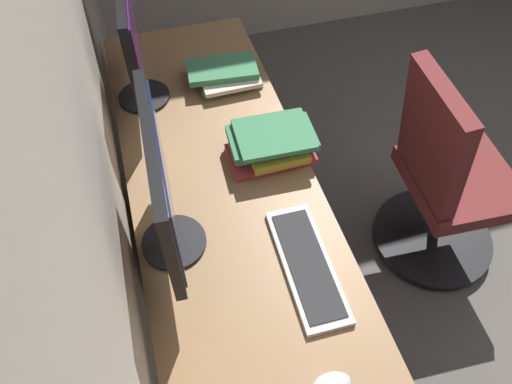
{
  "coord_description": "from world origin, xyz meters",
  "views": [
    {
      "loc": [
        -0.75,
        1.85,
        2.01
      ],
      "look_at": [
        0.06,
        1.61,
        0.95
      ],
      "focal_mm": 34.31,
      "sensor_mm": 36.0,
      "label": 1
    }
  ],
  "objects_px": {
    "drawer_pedestal": "(224,255)",
    "keyboard_main": "(307,265)",
    "monitor_secondary": "(132,41)",
    "office_chair": "(444,184)",
    "monitor_primary": "(162,189)",
    "book_stack_far": "(273,143)",
    "book_stack_near": "(226,74)"
  },
  "relations": [
    {
      "from": "drawer_pedestal",
      "to": "book_stack_far",
      "type": "xyz_separation_m",
      "value": [
        0.13,
        -0.23,
        0.44
      ]
    },
    {
      "from": "monitor_secondary",
      "to": "drawer_pedestal",
      "type": "bearing_deg",
      "value": -163.72
    },
    {
      "from": "book_stack_near",
      "to": "monitor_primary",
      "type": "bearing_deg",
      "value": 154.57
    },
    {
      "from": "book_stack_near",
      "to": "book_stack_far",
      "type": "xyz_separation_m",
      "value": [
        -0.44,
        -0.06,
        0.02
      ]
    },
    {
      "from": "keyboard_main",
      "to": "book_stack_far",
      "type": "bearing_deg",
      "value": -4.52
    },
    {
      "from": "monitor_primary",
      "to": "office_chair",
      "type": "bearing_deg",
      "value": -82.05
    },
    {
      "from": "drawer_pedestal",
      "to": "keyboard_main",
      "type": "height_order",
      "value": "keyboard_main"
    },
    {
      "from": "drawer_pedestal",
      "to": "keyboard_main",
      "type": "relative_size",
      "value": 1.64
    },
    {
      "from": "monitor_primary",
      "to": "book_stack_near",
      "type": "height_order",
      "value": "monitor_primary"
    },
    {
      "from": "keyboard_main",
      "to": "office_chair",
      "type": "distance_m",
      "value": 0.87
    },
    {
      "from": "monitor_primary",
      "to": "book_stack_near",
      "type": "distance_m",
      "value": 0.83
    },
    {
      "from": "monitor_primary",
      "to": "book_stack_near",
      "type": "relative_size",
      "value": 1.75
    },
    {
      "from": "monitor_primary",
      "to": "monitor_secondary",
      "type": "height_order",
      "value": "monitor_primary"
    },
    {
      "from": "monitor_secondary",
      "to": "keyboard_main",
      "type": "xyz_separation_m",
      "value": [
        -0.9,
        -0.36,
        -0.25
      ]
    },
    {
      "from": "keyboard_main",
      "to": "office_chair",
      "type": "height_order",
      "value": "office_chair"
    },
    {
      "from": "monitor_primary",
      "to": "office_chair",
      "type": "relative_size",
      "value": 0.53
    },
    {
      "from": "office_chair",
      "to": "book_stack_near",
      "type": "bearing_deg",
      "value": 53.89
    },
    {
      "from": "keyboard_main",
      "to": "book_stack_near",
      "type": "xyz_separation_m",
      "value": [
        0.91,
        0.02,
        0.02
      ]
    },
    {
      "from": "monitor_secondary",
      "to": "book_stack_near",
      "type": "bearing_deg",
      "value": -87.96
    },
    {
      "from": "drawer_pedestal",
      "to": "monitor_secondary",
      "type": "distance_m",
      "value": 0.87
    },
    {
      "from": "drawer_pedestal",
      "to": "keyboard_main",
      "type": "distance_m",
      "value": 0.55
    },
    {
      "from": "drawer_pedestal",
      "to": "book_stack_far",
      "type": "distance_m",
      "value": 0.51
    },
    {
      "from": "monitor_secondary",
      "to": "office_chair",
      "type": "relative_size",
      "value": 0.48
    },
    {
      "from": "book_stack_near",
      "to": "book_stack_far",
      "type": "distance_m",
      "value": 0.45
    },
    {
      "from": "book_stack_far",
      "to": "book_stack_near",
      "type": "bearing_deg",
      "value": 7.63
    },
    {
      "from": "monitor_primary",
      "to": "monitor_secondary",
      "type": "bearing_deg",
      "value": -0.67
    },
    {
      "from": "book_stack_far",
      "to": "office_chair",
      "type": "distance_m",
      "value": 0.79
    },
    {
      "from": "drawer_pedestal",
      "to": "book_stack_far",
      "type": "bearing_deg",
      "value": -61.09
    },
    {
      "from": "monitor_primary",
      "to": "office_chair",
      "type": "distance_m",
      "value": 1.25
    },
    {
      "from": "monitor_secondary",
      "to": "book_stack_near",
      "type": "relative_size",
      "value": 1.61
    },
    {
      "from": "monitor_primary",
      "to": "monitor_secondary",
      "type": "xyz_separation_m",
      "value": [
        0.71,
        -0.01,
        -0.01
      ]
    },
    {
      "from": "monitor_primary",
      "to": "keyboard_main",
      "type": "bearing_deg",
      "value": -117.89
    }
  ]
}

